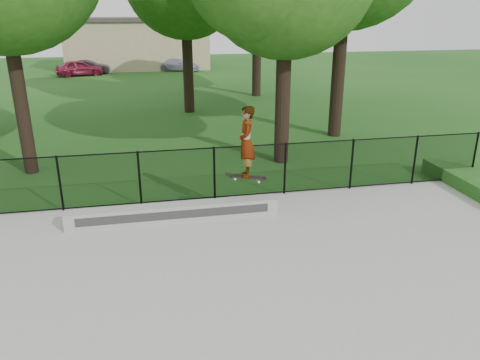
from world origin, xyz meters
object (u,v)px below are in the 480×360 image
Objects in this scene: car_c at (178,65)px; skater_airborne at (246,143)px; car_a at (79,68)px; car_b at (89,67)px; grind_ledge at (174,213)px.

skater_airborne reaches higher than car_c.
car_a is 1.20× the size of car_b.
car_a is 1.16m from car_b.
car_b is at bearing 115.81° from car_c.
car_b reaches higher than grind_ledge.
skater_airborne is at bearing -167.14° from car_b.
car_a is at bearing 149.94° from car_b.
grind_ledge is at bearing -163.19° from car_c.
car_b is at bearing 99.28° from grind_ledge.
car_c is (7.89, 1.57, -0.08)m from car_a.
car_b is at bearing 102.59° from skater_airborne.
car_a is 29.87m from skater_airborne.
grind_ledge is at bearing 176.63° from car_a.
car_c is (2.42, 30.45, 0.26)m from grind_ledge.
car_b is 7.33m from car_c.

